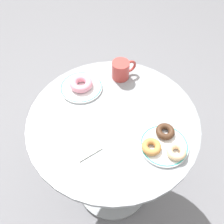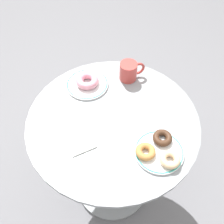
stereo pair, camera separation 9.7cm
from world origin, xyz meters
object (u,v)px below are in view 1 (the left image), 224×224
object	(u,v)px
plate_left	(81,87)
paper_napkin	(82,142)
donut_glazed	(176,152)
coffee_mug	(121,70)
cafe_table	(113,149)
donut_old_fashioned	(152,147)
donut_pink_frosted	(81,84)
donut_chocolate	(165,131)
plate_right	(164,145)

from	to	relation	value
plate_left	paper_napkin	xyz separation A→B (m)	(0.22, -0.19, -0.00)
donut_glazed	coffee_mug	size ratio (longest dim) A/B	0.64
cafe_table	plate_left	distance (m)	0.34
cafe_table	coffee_mug	bearing A→B (deg)	126.48
plate_left	donut_old_fashioned	world-z (taller)	donut_old_fashioned
cafe_table	donut_pink_frosted	bearing A→B (deg)	173.92
paper_napkin	donut_old_fashioned	bearing A→B (deg)	38.19
paper_napkin	coffee_mug	xyz separation A→B (m)	(-0.14, 0.37, 0.04)
cafe_table	donut_pink_frosted	xyz separation A→B (m)	(-0.23, 0.02, 0.28)
donut_glazed	donut_chocolate	xyz separation A→B (m)	(-0.09, 0.04, 0.00)
donut_glazed	donut_old_fashioned	xyz separation A→B (m)	(-0.08, -0.05, 0.00)
plate_left	plate_right	size ratio (longest dim) A/B	1.03
plate_left	plate_right	bearing A→B (deg)	3.21
donut_old_fashioned	donut_pink_frosted	bearing A→B (deg)	176.98
cafe_table	donut_chocolate	world-z (taller)	donut_chocolate
cafe_table	plate_right	bearing A→B (deg)	11.96
plate_right	coffee_mug	world-z (taller)	coffee_mug
donut_glazed	plate_left	bearing A→B (deg)	-176.97
plate_right	donut_old_fashioned	distance (m)	0.06
plate_right	paper_napkin	bearing A→B (deg)	-137.98
cafe_table	paper_napkin	size ratio (longest dim) A/B	5.21
plate_right	paper_napkin	size ratio (longest dim) A/B	1.36
plate_right	donut_chocolate	bearing A→B (deg)	126.26
cafe_table	plate_left	world-z (taller)	plate_left
plate_right	donut_glazed	xyz separation A→B (m)	(0.05, 0.00, 0.02)
plate_right	donut_glazed	distance (m)	0.06
plate_right	paper_napkin	distance (m)	0.32
paper_napkin	donut_pink_frosted	bearing A→B (deg)	139.42
cafe_table	donut_old_fashioned	world-z (taller)	donut_old_fashioned
plate_left	paper_napkin	bearing A→B (deg)	-40.33
paper_napkin	donut_chocolate	bearing A→B (deg)	51.30
plate_right	donut_chocolate	distance (m)	0.06
plate_right	paper_napkin	world-z (taller)	plate_right
paper_napkin	cafe_table	bearing A→B (deg)	87.27
donut_glazed	donut_old_fashioned	distance (m)	0.09
coffee_mug	paper_napkin	bearing A→B (deg)	-68.75
donut_pink_frosted	donut_chocolate	xyz separation A→B (m)	(0.43, 0.07, -0.00)
donut_pink_frosted	donut_chocolate	distance (m)	0.43
donut_chocolate	plate_left	bearing A→B (deg)	-170.86
donut_pink_frosted	coffee_mug	size ratio (longest dim) A/B	0.89
donut_chocolate	donut_old_fashioned	size ratio (longest dim) A/B	1.00
plate_right	donut_glazed	bearing A→B (deg)	1.47
donut_pink_frosted	donut_glazed	size ratio (longest dim) A/B	1.39
plate_left	coffee_mug	size ratio (longest dim) A/B	1.65
cafe_table	donut_glazed	size ratio (longest dim) A/B	9.59
donut_chocolate	paper_napkin	distance (m)	0.33
donut_pink_frosted	paper_napkin	size ratio (longest dim) A/B	0.75
donut_glazed	paper_napkin	xyz separation A→B (m)	(-0.29, -0.22, -0.02)
plate_right	donut_old_fashioned	bearing A→B (deg)	-118.23
plate_left	donut_glazed	xyz separation A→B (m)	(0.51, 0.03, 0.02)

